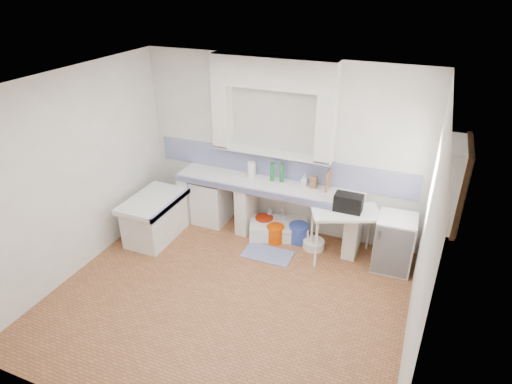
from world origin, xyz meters
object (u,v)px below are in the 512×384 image
at_px(sink, 279,230).
at_px(stove, 211,201).
at_px(side_table, 343,235).
at_px(fridge, 394,243).

bearing_deg(sink, stove, 158.44).
distance_m(side_table, fridge, 0.72).
xyz_separation_m(sink, side_table, (1.08, -0.21, 0.29)).
bearing_deg(side_table, sink, 145.89).
distance_m(sink, fridge, 1.83).
xyz_separation_m(stove, fridge, (3.02, -0.17, 0.03)).
bearing_deg(sink, fridge, -25.66).
distance_m(sink, side_table, 1.14).
height_order(stove, side_table, stove).
bearing_deg(fridge, stove, 174.82).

